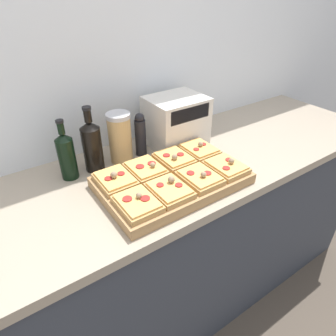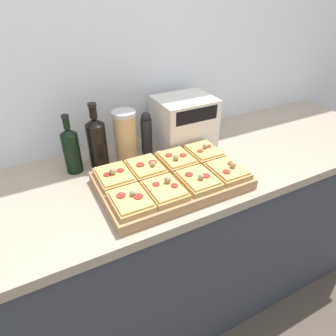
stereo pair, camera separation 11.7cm
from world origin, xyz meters
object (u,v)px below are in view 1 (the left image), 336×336
at_px(wine_bottle, 92,145).
at_px(grain_jar_tall, 120,138).
at_px(toaster_oven, 176,121).
at_px(olive_oil_bottle, 66,155).
at_px(pepper_mill, 140,135).
at_px(cutting_board, 172,180).

relative_size(wine_bottle, grain_jar_tall, 1.25).
distance_m(wine_bottle, toaster_oven, 0.42).
bearing_deg(olive_oil_bottle, pepper_mill, 0.00).
bearing_deg(wine_bottle, cutting_board, -53.91).
relative_size(cutting_board, olive_oil_bottle, 2.22).
bearing_deg(pepper_mill, wine_bottle, 180.00).
distance_m(cutting_board, pepper_mill, 0.29).
height_order(cutting_board, toaster_oven, toaster_oven).
height_order(wine_bottle, pepper_mill, wine_bottle).
bearing_deg(toaster_oven, wine_bottle, 179.88).
bearing_deg(cutting_board, olive_oil_bottle, 138.12).
bearing_deg(toaster_oven, cutting_board, -127.82).
relative_size(grain_jar_tall, pepper_mill, 1.11).
height_order(wine_bottle, toaster_oven, wine_bottle).
bearing_deg(grain_jar_tall, pepper_mill, 0.00).
xyz_separation_m(wine_bottle, toaster_oven, (0.42, -0.00, 0.00)).
distance_m(cutting_board, wine_bottle, 0.36).
bearing_deg(olive_oil_bottle, toaster_oven, -0.09).
bearing_deg(grain_jar_tall, cutting_board, -74.44).
distance_m(wine_bottle, pepper_mill, 0.23).
relative_size(cutting_board, wine_bottle, 2.00).
bearing_deg(toaster_oven, grain_jar_tall, 179.83).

